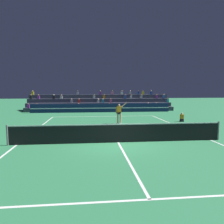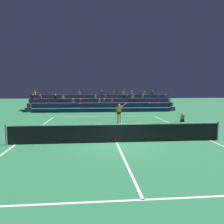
# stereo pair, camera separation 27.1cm
# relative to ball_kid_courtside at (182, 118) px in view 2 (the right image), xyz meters

# --- Properties ---
(ground_plane) EXTENTS (120.00, 120.00, 0.00)m
(ground_plane) POSITION_rel_ball_kid_courtside_xyz_m (-6.92, -7.26, -0.33)
(ground_plane) COLOR #2D7A4C
(court_lines) EXTENTS (11.10, 23.90, 0.01)m
(court_lines) POSITION_rel_ball_kid_courtside_xyz_m (-6.92, -7.26, -0.33)
(court_lines) COLOR white
(court_lines) RESTS_ON ground
(tennis_net) EXTENTS (12.00, 0.10, 1.10)m
(tennis_net) POSITION_rel_ball_kid_courtside_xyz_m (-6.92, -7.26, 0.21)
(tennis_net) COLOR slate
(tennis_net) RESTS_ON ground
(sponsor_banner_wall) EXTENTS (18.00, 0.26, 1.10)m
(sponsor_banner_wall) POSITION_rel_ball_kid_courtside_xyz_m (-6.92, 9.08, 0.22)
(sponsor_banner_wall) COLOR navy
(sponsor_banner_wall) RESTS_ON ground
(bleacher_stand) EXTENTS (20.16, 3.80, 2.83)m
(bleacher_stand) POSITION_rel_ball_kid_courtside_xyz_m (-6.91, 12.25, 0.50)
(bleacher_stand) COLOR #383D4C
(bleacher_stand) RESTS_ON ground
(ball_kid_courtside) EXTENTS (0.30, 0.36, 0.84)m
(ball_kid_courtside) POSITION_rel_ball_kid_courtside_xyz_m (0.00, 0.00, 0.00)
(ball_kid_courtside) COLOR black
(ball_kid_courtside) RESTS_ON ground
(tennis_player) EXTENTS (1.41, 0.33, 2.22)m
(tennis_player) POSITION_rel_ball_kid_courtside_xyz_m (-5.92, -0.62, 0.65)
(tennis_player) COLOR tan
(tennis_player) RESTS_ON ground
(tennis_ball) EXTENTS (0.07, 0.07, 0.07)m
(tennis_ball) POSITION_rel_ball_kid_courtside_xyz_m (-2.54, -3.49, -0.30)
(tennis_ball) COLOR #C6DB33
(tennis_ball) RESTS_ON ground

